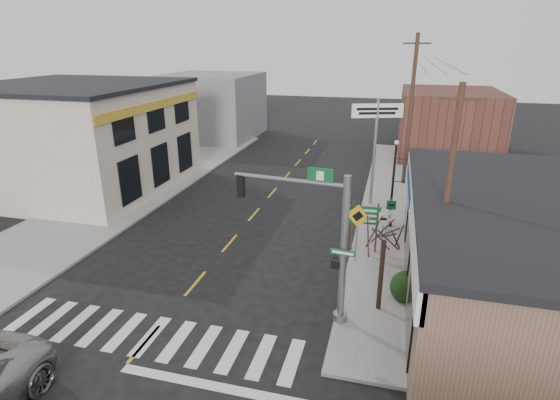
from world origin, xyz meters
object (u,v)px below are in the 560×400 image
(guide_sign, at_px, (365,220))
(bare_tree, at_px, (385,228))
(traffic_signal_pole, at_px, (325,233))
(utility_pole_near, at_px, (447,199))
(dance_center_sign, at_px, (376,125))
(lamp_post, at_px, (395,177))
(utility_pole_far, at_px, (410,110))
(fire_hydrant, at_px, (404,291))

(guide_sign, relative_size, bare_tree, 0.58)
(traffic_signal_pole, relative_size, utility_pole_near, 0.68)
(traffic_signal_pole, distance_m, dance_center_sign, 12.57)
(traffic_signal_pole, distance_m, guide_sign, 6.11)
(lamp_post, bearing_deg, guide_sign, -121.12)
(dance_center_sign, bearing_deg, traffic_signal_pole, -113.22)
(bare_tree, relative_size, utility_pole_near, 0.51)
(dance_center_sign, height_order, bare_tree, dance_center_sign)
(lamp_post, xyz_separation_m, utility_pole_far, (0.71, 8.11, 2.35))
(guide_sign, distance_m, utility_pole_far, 12.18)
(guide_sign, xyz_separation_m, utility_pole_near, (2.95, -3.72, 2.60))
(dance_center_sign, bearing_deg, lamp_post, -87.82)
(traffic_signal_pole, distance_m, lamp_post, 9.46)
(fire_hydrant, relative_size, utility_pole_near, 0.10)
(lamp_post, height_order, utility_pole_far, utility_pole_far)
(fire_hydrant, distance_m, utility_pole_near, 3.93)
(fire_hydrant, height_order, dance_center_sign, dance_center_sign)
(guide_sign, bearing_deg, utility_pole_near, -55.14)
(guide_sign, height_order, fire_hydrant, guide_sign)
(utility_pole_far, bearing_deg, fire_hydrant, -82.73)
(traffic_signal_pole, relative_size, fire_hydrant, 7.14)
(lamp_post, height_order, utility_pole_near, utility_pole_near)
(utility_pole_near, height_order, utility_pole_far, utility_pole_far)
(guide_sign, relative_size, dance_center_sign, 0.39)
(bare_tree, height_order, utility_pole_far, utility_pole_far)
(guide_sign, height_order, bare_tree, bare_tree)
(lamp_post, distance_m, utility_pole_near, 7.48)
(guide_sign, height_order, dance_center_sign, dance_center_sign)
(lamp_post, xyz_separation_m, dance_center_sign, (-1.26, 3.27, 2.08))
(utility_pole_far, bearing_deg, bare_tree, -85.99)
(fire_hydrant, xyz_separation_m, dance_center_sign, (-1.92, 10.57, 4.39))
(utility_pole_near, relative_size, utility_pole_far, 0.82)
(guide_sign, distance_m, fire_hydrant, 4.48)
(traffic_signal_pole, xyz_separation_m, fire_hydrant, (2.88, 1.87, -2.90))
(guide_sign, height_order, utility_pole_far, utility_pole_far)
(traffic_signal_pole, bearing_deg, bare_tree, 34.96)
(lamp_post, bearing_deg, bare_tree, -103.46)
(fire_hydrant, distance_m, bare_tree, 3.12)
(traffic_signal_pole, xyz_separation_m, lamp_post, (2.22, 9.17, -0.58))
(guide_sign, bearing_deg, fire_hydrant, -67.88)
(dance_center_sign, xyz_separation_m, utility_pole_near, (3.00, -10.39, -0.62))
(guide_sign, xyz_separation_m, bare_tree, (0.95, -4.68, 1.69))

